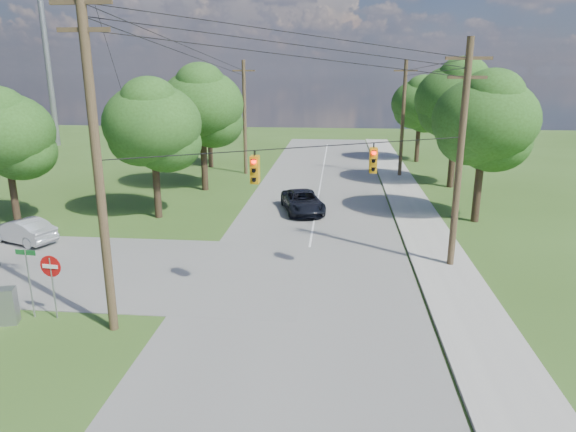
# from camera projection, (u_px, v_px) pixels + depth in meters

# --- Properties ---
(ground) EXTENTS (140.00, 140.00, 0.00)m
(ground) POSITION_uv_depth(u_px,v_px,m) (236.00, 340.00, 17.91)
(ground) COLOR #304D19
(ground) RESTS_ON ground
(main_road) EXTENTS (10.00, 100.00, 0.03)m
(main_road) POSITION_uv_depth(u_px,v_px,m) (303.00, 285.00, 22.50)
(main_road) COLOR gray
(main_road) RESTS_ON ground
(sidewalk_east) EXTENTS (2.60, 100.00, 0.12)m
(sidewalk_east) POSITION_uv_depth(u_px,v_px,m) (460.00, 290.00, 21.86)
(sidewalk_east) COLOR #ACAAA1
(sidewalk_east) RESTS_ON ground
(pole_sw) EXTENTS (2.00, 0.32, 12.00)m
(pole_sw) POSITION_uv_depth(u_px,v_px,m) (97.00, 160.00, 17.03)
(pole_sw) COLOR brown
(pole_sw) RESTS_ON ground
(pole_ne) EXTENTS (2.00, 0.32, 10.50)m
(pole_ne) POSITION_uv_depth(u_px,v_px,m) (460.00, 153.00, 23.25)
(pole_ne) COLOR brown
(pole_ne) RESTS_ON ground
(pole_north_e) EXTENTS (2.00, 0.32, 10.00)m
(pole_north_e) POSITION_uv_depth(u_px,v_px,m) (403.00, 118.00, 44.41)
(pole_north_e) COLOR brown
(pole_north_e) RESTS_ON ground
(pole_north_w) EXTENTS (2.00, 0.32, 10.00)m
(pole_north_w) POSITION_uv_depth(u_px,v_px,m) (245.00, 117.00, 45.71)
(pole_north_w) COLOR brown
(pole_north_w) RESTS_ON ground
(power_lines) EXTENTS (13.93, 29.62, 4.93)m
(power_lines) POSITION_uv_depth(u_px,v_px,m) (304.00, 69.00, 26.33)
(power_lines) COLOR black
(power_lines) RESTS_ON ground
(traffic_signals) EXTENTS (4.91, 3.27, 1.05)m
(traffic_signals) POSITION_uv_depth(u_px,v_px,m) (317.00, 164.00, 20.41)
(traffic_signals) COLOR orange
(traffic_signals) RESTS_ON ground
(tree_w_near) EXTENTS (6.00, 6.00, 8.40)m
(tree_w_near) POSITION_uv_depth(u_px,v_px,m) (152.00, 124.00, 31.41)
(tree_w_near) COLOR #3B2C1D
(tree_w_near) RESTS_ON ground
(tree_w_mid) EXTENTS (6.40, 6.40, 9.22)m
(tree_w_mid) POSITION_uv_depth(u_px,v_px,m) (202.00, 105.00, 38.80)
(tree_w_mid) COLOR #3B2C1D
(tree_w_mid) RESTS_ON ground
(tree_w_far) EXTENTS (6.00, 6.00, 8.73)m
(tree_w_far) POSITION_uv_depth(u_px,v_px,m) (208.00, 102.00, 48.65)
(tree_w_far) COLOR #3B2C1D
(tree_w_far) RESTS_ON ground
(tree_e_near) EXTENTS (6.20, 6.20, 8.81)m
(tree_e_near) POSITION_uv_depth(u_px,v_px,m) (485.00, 120.00, 30.40)
(tree_e_near) COLOR #3B2C1D
(tree_e_near) RESTS_ON ground
(tree_e_mid) EXTENTS (6.60, 6.60, 9.64)m
(tree_e_mid) POSITION_uv_depth(u_px,v_px,m) (457.00, 100.00, 39.75)
(tree_e_mid) COLOR #3B2C1D
(tree_e_mid) RESTS_ON ground
(tree_e_far) EXTENTS (5.80, 5.80, 8.32)m
(tree_e_far) POSITION_uv_depth(u_px,v_px,m) (420.00, 103.00, 51.61)
(tree_e_far) COLOR #3B2C1D
(tree_e_far) RESTS_ON ground
(tree_cross_n) EXTENTS (5.60, 5.60, 7.91)m
(tree_cross_n) POSITION_uv_depth(u_px,v_px,m) (5.00, 133.00, 29.85)
(tree_cross_n) COLOR #3B2C1D
(tree_cross_n) RESTS_ON ground
(car_cross_silver) EXTENTS (4.32, 2.83, 1.34)m
(car_cross_silver) POSITION_uv_depth(u_px,v_px,m) (22.00, 230.00, 27.90)
(car_cross_silver) COLOR #B9BDC1
(car_cross_silver) RESTS_ON cross_road
(car_main_north) EXTENTS (3.54, 5.49, 1.41)m
(car_main_north) POSITION_uv_depth(u_px,v_px,m) (303.00, 202.00, 33.97)
(car_main_north) COLOR black
(car_main_north) RESTS_ON main_road
(control_cabinet) EXTENTS (0.90, 0.76, 1.39)m
(control_cabinet) POSITION_uv_depth(u_px,v_px,m) (5.00, 306.00, 18.94)
(control_cabinet) COLOR gray
(control_cabinet) RESTS_ON ground
(do_not_enter_sign) EXTENTS (0.84, 0.13, 2.53)m
(do_not_enter_sign) POSITION_uv_depth(u_px,v_px,m) (51.00, 273.00, 19.03)
(do_not_enter_sign) COLOR gray
(do_not_enter_sign) RESTS_ON ground
(street_name_sign) EXTENTS (0.82, 0.11, 2.73)m
(street_name_sign) POSITION_uv_depth(u_px,v_px,m) (29.00, 275.00, 19.14)
(street_name_sign) COLOR gray
(street_name_sign) RESTS_ON ground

